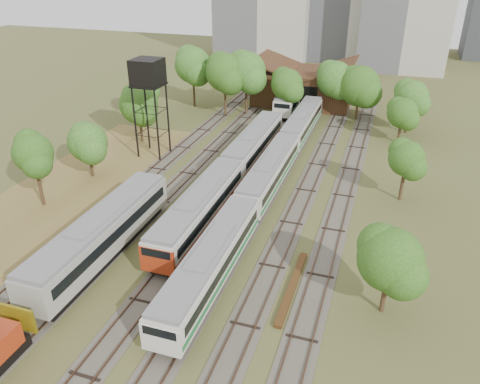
% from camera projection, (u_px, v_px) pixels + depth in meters
% --- Properties ---
extents(ground, '(240.00, 240.00, 0.00)m').
position_uv_depth(ground, '(146.00, 338.00, 31.51)').
color(ground, '#475123').
rests_on(ground, ground).
extents(dry_grass_patch, '(14.00, 60.00, 0.04)m').
position_uv_depth(dry_grass_patch, '(14.00, 233.00, 43.28)').
color(dry_grass_patch, brown).
rests_on(dry_grass_patch, ground).
extents(tracks, '(24.60, 80.00, 0.19)m').
position_uv_depth(tracks, '(248.00, 182.00, 52.78)').
color(tracks, '#4C473D').
rests_on(tracks, ground).
extents(railcar_red_set, '(2.95, 34.58, 3.65)m').
position_uv_depth(railcar_red_set, '(230.00, 172.00, 50.57)').
color(railcar_red_set, black).
rests_on(railcar_red_set, ground).
extents(railcar_green_set, '(2.76, 52.08, 3.41)m').
position_uv_depth(railcar_green_set, '(270.00, 173.00, 50.75)').
color(railcar_green_set, black).
rests_on(railcar_green_set, ground).
extents(railcar_rear, '(2.91, 16.08, 3.60)m').
position_uv_depth(railcar_rear, '(293.00, 97.00, 77.01)').
color(railcar_rear, black).
rests_on(railcar_rear, ground).
extents(old_grey_coach, '(3.12, 18.00, 3.86)m').
position_uv_depth(old_grey_coach, '(102.00, 234.00, 39.14)').
color(old_grey_coach, black).
rests_on(old_grey_coach, ground).
extents(water_tower, '(3.49, 3.49, 12.04)m').
position_uv_depth(water_tower, '(148.00, 75.00, 55.52)').
color(water_tower, black).
rests_on(water_tower, ground).
extents(rail_pile_far, '(0.57, 9.20, 0.30)m').
position_uv_depth(rail_pile_far, '(292.00, 287.00, 36.09)').
color(rail_pile_far, '#4E3116').
rests_on(rail_pile_far, ground).
extents(maintenance_shed, '(16.45, 11.55, 7.58)m').
position_uv_depth(maintenance_shed, '(304.00, 86.00, 79.40)').
color(maintenance_shed, '#3C1D15').
rests_on(maintenance_shed, ground).
extents(tree_band_left, '(8.10, 54.98, 8.65)m').
position_uv_depth(tree_band_left, '(43.00, 146.00, 47.92)').
color(tree_band_left, '#382616').
rests_on(tree_band_left, ground).
extents(tree_band_far, '(39.21, 11.55, 9.84)m').
position_uv_depth(tree_band_far, '(283.00, 77.00, 71.51)').
color(tree_band_far, '#382616').
rests_on(tree_band_far, ground).
extents(tree_band_right, '(4.92, 39.84, 6.76)m').
position_uv_depth(tree_band_right, '(400.00, 171.00, 44.97)').
color(tree_band_right, '#382616').
rests_on(tree_band_right, ground).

